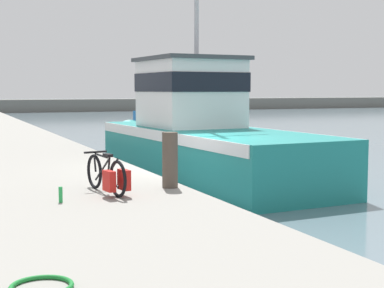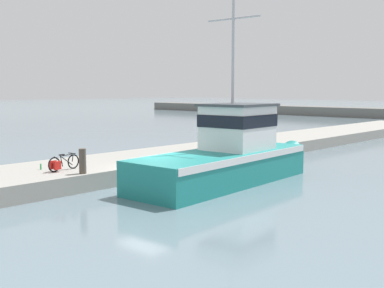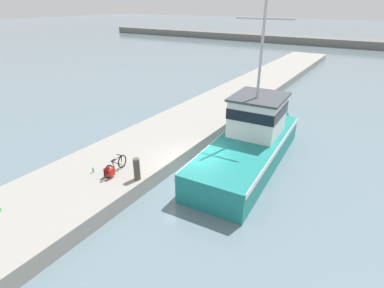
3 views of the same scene
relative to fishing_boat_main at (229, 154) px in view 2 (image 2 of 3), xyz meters
The scene contains 6 objects.
ground_plane 3.86m from the fishing_boat_main, 118.13° to the right, with size 320.00×320.00×0.00m, color slate.
dock_pier 6.29m from the fishing_boat_main, 148.94° to the right, with size 5.02×80.00×0.75m, color gray.
fishing_boat_main is the anchor object (origin of this frame).
bicycle_touring 7.48m from the fishing_boat_main, 125.97° to the right, with size 0.58×1.68×0.72m.
mooring_post 6.60m from the fishing_boat_main, 118.52° to the right, with size 0.30×0.30×1.05m, color #51473D.
water_bottle_on_curb 8.41m from the fishing_boat_main, 129.40° to the right, with size 0.06×0.06×0.26m, color green.
Camera 2 is at (15.41, -13.89, 4.25)m, focal length 45.00 mm.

